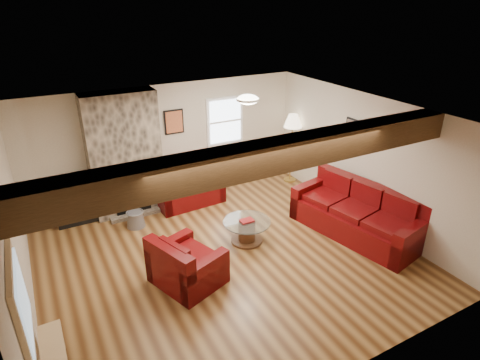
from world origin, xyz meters
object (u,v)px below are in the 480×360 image
object	(u,v)px
armchair_red	(187,260)
coffee_table	(247,231)
television	(78,189)
tv_cabinet	(82,210)
floor_lamp	(293,125)
sofa_three	(357,212)
loveseat	(188,187)

from	to	relation	value
armchair_red	coffee_table	xyz separation A→B (m)	(1.37, 0.54, -0.19)
armchair_red	television	distance (m)	3.02
tv_cabinet	floor_lamp	size ratio (longest dim) A/B	0.58
coffee_table	television	xyz separation A→B (m)	(-2.51, 2.24, 0.48)
floor_lamp	armchair_red	bearing A→B (deg)	-146.71
sofa_three	tv_cabinet	xyz separation A→B (m)	(-4.44, 2.98, -0.23)
loveseat	coffee_table	xyz separation A→B (m)	(0.35, -1.94, -0.16)
coffee_table	floor_lamp	xyz separation A→B (m)	(2.25, 1.83, 1.20)
armchair_red	tv_cabinet	distance (m)	3.02
tv_cabinet	armchair_red	bearing A→B (deg)	-67.66
tv_cabinet	floor_lamp	distance (m)	4.92
loveseat	tv_cabinet	xyz separation A→B (m)	(-2.16, 0.30, -0.13)
sofa_three	floor_lamp	size ratio (longest dim) A/B	1.46
tv_cabinet	sofa_three	bearing A→B (deg)	-33.85
coffee_table	television	world-z (taller)	television
armchair_red	tv_cabinet	xyz separation A→B (m)	(-1.14, 2.78, -0.16)
armchair_red	floor_lamp	size ratio (longest dim) A/B	0.60
armchair_red	coffee_table	bearing A→B (deg)	-88.05
sofa_three	tv_cabinet	world-z (taller)	sofa_three
coffee_table	television	bearing A→B (deg)	138.27
television	loveseat	bearing A→B (deg)	-7.89
tv_cabinet	floor_lamp	world-z (taller)	floor_lamp
tv_cabinet	loveseat	bearing A→B (deg)	-7.89
floor_lamp	television	bearing A→B (deg)	175.09
sofa_three	loveseat	bearing A→B (deg)	-151.14
sofa_three	tv_cabinet	size ratio (longest dim) A/B	2.52
armchair_red	tv_cabinet	size ratio (longest dim) A/B	1.04
loveseat	coffee_table	distance (m)	1.98
coffee_table	sofa_three	bearing A→B (deg)	-20.93
tv_cabinet	floor_lamp	xyz separation A→B (m)	(4.76, -0.41, 1.17)
armchair_red	coffee_table	distance (m)	1.48
armchair_red	tv_cabinet	bearing A→B (deg)	2.66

